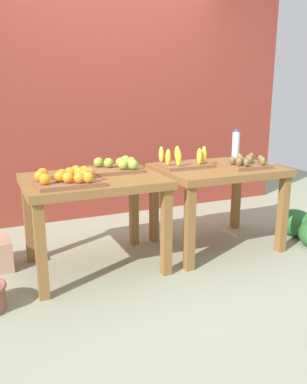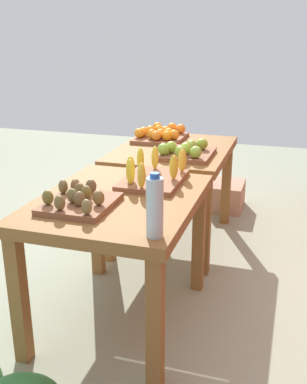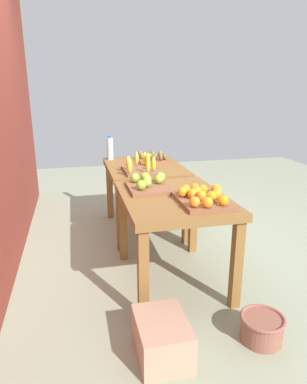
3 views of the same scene
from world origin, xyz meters
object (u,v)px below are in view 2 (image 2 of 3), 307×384
object	(u,v)px
display_table_right	(119,216)
banana_crate	(152,175)
display_table_left	(173,162)
wicker_basket	(160,191)
cardboard_produce_box	(226,195)
kiwi_bin	(79,200)
apple_bin	(186,151)
orange_bin	(160,135)
water_bottle	(155,207)

from	to	relation	value
display_table_right	banana_crate	xyz separation A→B (m)	(-0.28, 0.10, 0.15)
display_table_left	banana_crate	distance (m)	0.86
display_table_right	wicker_basket	size ratio (longest dim) A/B	3.65
cardboard_produce_box	kiwi_bin	bearing A→B (deg)	-11.49
kiwi_bin	cardboard_produce_box	xyz separation A→B (m)	(-2.12, 0.43, -0.65)
apple_bin	banana_crate	size ratio (longest dim) A/B	0.94
kiwi_bin	orange_bin	bearing A→B (deg)	-178.81
apple_bin	cardboard_produce_box	size ratio (longest dim) A/B	1.03
display_table_left	display_table_right	bearing A→B (deg)	0.00
orange_bin	water_bottle	xyz separation A→B (m)	(1.74, 0.49, 0.09)
apple_bin	cardboard_produce_box	world-z (taller)	apple_bin
display_table_left	banana_crate	world-z (taller)	banana_crate
display_table_right	wicker_basket	distance (m)	2.06
apple_bin	banana_crate	world-z (taller)	banana_crate
orange_bin	water_bottle	bearing A→B (deg)	15.55
display_table_left	water_bottle	world-z (taller)	water_bottle
display_table_right	apple_bin	distance (m)	0.91
water_bottle	cardboard_produce_box	world-z (taller)	water_bottle
banana_crate	water_bottle	size ratio (longest dim) A/B	1.59
apple_bin	orange_bin	bearing A→B (deg)	-145.39
orange_bin	display_table_left	bearing A→B (deg)	37.41
banana_crate	display_table_right	bearing A→B (deg)	-19.26
banana_crate	water_bottle	bearing A→B (deg)	18.04
orange_bin	banana_crate	bearing A→B (deg)	13.89
kiwi_bin	wicker_basket	bearing A→B (deg)	-174.17
display_table_left	banana_crate	xyz separation A→B (m)	(0.84, 0.10, 0.15)
display_table_right	apple_bin	xyz separation A→B (m)	(-0.88, 0.15, 0.15)
apple_bin	water_bottle	distance (m)	1.31
display_table_right	cardboard_produce_box	size ratio (longest dim) A/B	2.60
display_table_left	water_bottle	distance (m)	1.58
kiwi_bin	apple_bin	bearing A→B (deg)	165.40
cardboard_produce_box	banana_crate	bearing A→B (deg)	-6.99
water_bottle	wicker_basket	distance (m)	2.58
water_bottle	banana_crate	bearing A→B (deg)	-161.96
wicker_basket	apple_bin	bearing A→B (deg)	24.96
banana_crate	wicker_basket	world-z (taller)	banana_crate
display_table_left	banana_crate	bearing A→B (deg)	6.62
display_table_left	kiwi_bin	distance (m)	1.33
apple_bin	wicker_basket	distance (m)	1.37
water_bottle	wicker_basket	xyz separation A→B (m)	(-2.36, -0.67, -0.78)
apple_bin	banana_crate	bearing A→B (deg)	-4.81
display_table_right	orange_bin	xyz separation A→B (m)	(-1.33, -0.16, 0.15)
apple_bin	banana_crate	distance (m)	0.60
cardboard_produce_box	display_table_left	bearing A→B (deg)	-20.32
display_table_left	kiwi_bin	bearing A→B (deg)	-5.72
display_table_left	wicker_basket	world-z (taller)	display_table_left
orange_bin	cardboard_produce_box	distance (m)	1.01
display_table_right	kiwi_bin	world-z (taller)	kiwi_bin
water_bottle	cardboard_produce_box	size ratio (longest dim) A/B	0.69
kiwi_bin	water_bottle	bearing A→B (deg)	64.21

